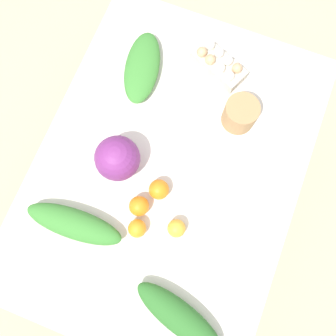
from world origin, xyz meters
name	(u,v)px	position (x,y,z in m)	size (l,w,h in m)	color
ground_plane	(168,197)	(0.00, 0.00, 0.00)	(8.00, 8.00, 0.00)	#C6B289
dining_table	(168,173)	(0.00, 0.00, 0.66)	(1.45, 1.06, 0.74)	silver
cabbage_purple	(117,158)	(-0.05, 0.19, 0.83)	(0.18, 0.18, 0.18)	#7A2D75
egg_carton	(218,64)	(0.50, -0.04, 0.78)	(0.20, 0.27, 0.09)	beige
paper_bag	(240,114)	(0.31, -0.19, 0.80)	(0.14, 0.14, 0.13)	#A87F51
greens_bunch_dandelion	(179,317)	(-0.51, -0.24, 0.78)	(0.37, 0.11, 0.09)	#2D6B28
greens_bunch_kale	(74,224)	(-0.34, 0.25, 0.78)	(0.39, 0.11, 0.09)	#3D8433
greens_bunch_beet_tops	(142,67)	(0.37, 0.26, 0.77)	(0.34, 0.15, 0.07)	#3D8433
orange_0	(137,228)	(-0.27, 0.02, 0.77)	(0.07, 0.07, 0.07)	orange
orange_1	(139,206)	(-0.19, 0.05, 0.78)	(0.08, 0.08, 0.08)	orange
orange_2	(158,189)	(-0.10, 0.00, 0.78)	(0.08, 0.08, 0.08)	orange
orange_3	(176,228)	(-0.21, -0.12, 0.77)	(0.07, 0.07, 0.07)	#F9A833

